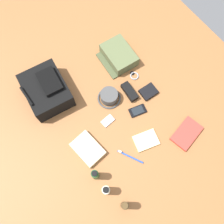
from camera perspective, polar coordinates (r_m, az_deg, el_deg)
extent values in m
cube|color=brown|center=(1.71, 0.00, -0.58)|extent=(2.64, 2.02, 0.02)
cube|color=black|center=(1.74, -14.52, 4.68)|extent=(0.35, 0.30, 0.14)
cube|color=black|center=(1.67, -13.90, 6.71)|extent=(0.19, 0.14, 0.03)
cylinder|color=black|center=(1.67, -18.71, 3.41)|extent=(0.15, 0.02, 0.02)
cube|color=#56603D|center=(1.85, 1.58, 12.71)|extent=(0.26, 0.19, 0.08)
cube|color=#454D30|center=(1.85, -0.92, 10.59)|extent=(0.24, 0.08, 0.01)
cylinder|color=#454545|center=(1.70, -0.65, 3.60)|extent=(0.12, 0.12, 0.07)
torus|color=#454545|center=(1.73, -0.64, 3.15)|extent=(0.16, 0.16, 0.01)
cylinder|color=#473319|center=(1.54, 2.84, -20.26)|extent=(0.04, 0.04, 0.14)
cylinder|color=#473319|center=(1.46, 3.00, -20.31)|extent=(0.03, 0.03, 0.01)
cylinder|color=beige|center=(1.55, -1.34, -17.21)|extent=(0.05, 0.05, 0.12)
cylinder|color=black|center=(1.48, -1.40, -17.11)|extent=(0.04, 0.04, 0.01)
cylinder|color=#19471E|center=(1.55, -3.79, -13.92)|extent=(0.04, 0.04, 0.14)
cylinder|color=black|center=(1.47, -3.98, -13.64)|extent=(0.03, 0.03, 0.01)
cube|color=red|center=(1.72, 16.42, -4.63)|extent=(0.17, 0.23, 0.02)
cube|color=white|center=(1.72, 16.40, -4.65)|extent=(0.16, 0.22, 0.02)
cube|color=black|center=(1.71, 5.77, 0.28)|extent=(0.09, 0.12, 0.01)
cube|color=black|center=(1.70, 5.80, 0.36)|extent=(0.07, 0.09, 0.00)
cube|color=#B7B7BC|center=(1.68, -0.96, -1.99)|extent=(0.06, 0.09, 0.01)
cylinder|color=silver|center=(1.68, -0.55, -1.65)|extent=(0.03, 0.03, 0.00)
torus|color=#99999E|center=(1.81, 5.06, 8.10)|extent=(0.06, 0.06, 0.01)
cylinder|color=black|center=(1.82, 4.55, 8.69)|extent=(0.03, 0.03, 0.01)
cylinder|color=blue|center=(1.63, 4.15, -10.02)|extent=(0.16, 0.09, 0.01)
cube|color=white|center=(1.62, 1.80, -8.88)|extent=(0.02, 0.02, 0.01)
cube|color=black|center=(1.76, 8.20, 4.54)|extent=(0.09, 0.11, 0.02)
cube|color=beige|center=(1.66, 7.65, -6.34)|extent=(0.14, 0.17, 0.02)
cube|color=#C6B289|center=(1.63, -5.48, -8.24)|extent=(0.22, 0.16, 0.04)
cube|color=black|center=(1.74, 3.95, 4.58)|extent=(0.14, 0.07, 0.04)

